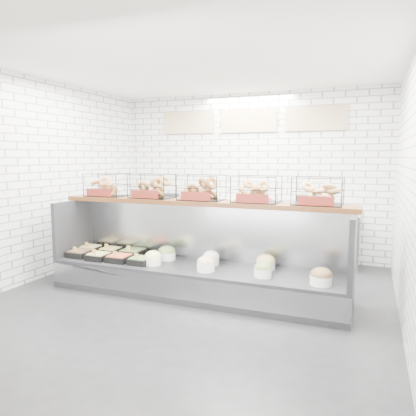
% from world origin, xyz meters
% --- Properties ---
extents(ground, '(5.50, 5.50, 0.00)m').
position_xyz_m(ground, '(0.00, 0.00, 0.00)').
color(ground, black).
rests_on(ground, ground).
extents(room_shell, '(5.02, 5.51, 3.01)m').
position_xyz_m(room_shell, '(0.00, 0.60, 2.06)').
color(room_shell, silver).
rests_on(room_shell, ground).
extents(display_case, '(4.00, 0.90, 1.20)m').
position_xyz_m(display_case, '(-0.02, 0.34, 0.33)').
color(display_case, black).
rests_on(display_case, ground).
extents(bagel_shelf, '(4.10, 0.50, 0.40)m').
position_xyz_m(bagel_shelf, '(0.00, 0.52, 1.38)').
color(bagel_shelf, '#3D1E0D').
rests_on(bagel_shelf, display_case).
extents(prep_counter, '(4.00, 0.60, 1.20)m').
position_xyz_m(prep_counter, '(-0.01, 2.43, 0.47)').
color(prep_counter, '#93969B').
rests_on(prep_counter, ground).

